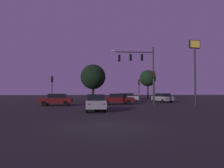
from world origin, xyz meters
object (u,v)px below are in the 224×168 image
Objects in this scene: car_crossing_left at (117,99)px; tree_behind_sign at (93,77)px; car_crossing_right at (57,99)px; tree_center_horizon at (93,77)px; traffic_signal_mast_arm at (141,65)px; car_parked_lot at (127,97)px; store_sign_illuminated at (195,58)px; tree_left_far at (148,78)px; traffic_light_corner_left at (154,82)px; traffic_light_corner_right at (52,84)px; car_far_lane at (162,98)px; car_nearside_lane at (96,102)px; traffic_light_median at (139,86)px.

tree_behind_sign is (-3.50, 13.97, 4.01)m from car_crossing_left.
tree_center_horizon is (4.52, 10.60, 3.72)m from car_crossing_right.
car_crossing_right is at bearing -175.23° from traffic_signal_mast_arm.
car_parked_lot is 0.61× the size of store_sign_illuminated.
tree_left_far is at bearing 23.82° from tree_behind_sign.
tree_center_horizon reaches higher than traffic_light_corner_left.
car_parked_lot is at bearing 28.23° from traffic_light_corner_right.
traffic_signal_mast_arm is 16.31m from tree_behind_sign.
traffic_light_corner_right is at bearing -151.77° from car_parked_lot.
store_sign_illuminated is at bearing -63.98° from car_parked_lot.
traffic_light_corner_right is 4.41m from car_crossing_right.
traffic_signal_mast_arm is 1.75× the size of car_crossing_left.
car_far_lane is at bearing 48.31° from traffic_signal_mast_arm.
car_crossing_left is (-4.15, 3.86, -2.22)m from traffic_light_corner_left.
traffic_light_corner_left is at bearing 37.80° from car_nearside_lane.
car_parked_lot is (5.79, 17.76, 0.00)m from car_nearside_lane.
traffic_light_corner_right is (-13.51, 5.68, -0.13)m from traffic_light_corner_left.
car_crossing_left is 22.57m from tree_left_far.
tree_behind_sign is at bearing 74.17° from car_crossing_right.
traffic_signal_mast_arm is 11.79m from tree_center_horizon.
traffic_light_median is 10.97m from store_sign_illuminated.
tree_left_far is at bearing 83.67° from car_far_lane.
car_far_lane is 0.53× the size of store_sign_illuminated.
tree_behind_sign is at bearing 104.07° from car_crossing_left.
traffic_light_corner_left is 24.48m from tree_left_far.
traffic_signal_mast_arm is 1.82× the size of car_nearside_lane.
traffic_light_median is 0.87× the size of car_nearside_lane.
traffic_signal_mast_arm reaches higher than traffic_light_corner_left.
traffic_light_corner_left is 0.87× the size of car_parked_lot.
traffic_light_corner_right reaches higher than traffic_light_median.
store_sign_illuminated is (12.07, 4.90, 5.04)m from car_nearside_lane.
traffic_light_corner_left is at bearing -9.62° from car_crossing_right.
car_nearside_lane is 17.97m from car_far_lane.
car_far_lane is 6.51m from car_parked_lot.
store_sign_illuminated is at bearing -19.06° from traffic_light_corner_right.
car_far_lane is at bearing -34.44° from car_parked_lot.
traffic_light_corner_right reaches higher than car_far_lane.
traffic_light_corner_right is 0.59× the size of tree_center_horizon.
traffic_light_corner_right is at bearing 168.98° from car_crossing_left.
traffic_light_corner_right is 13.89m from traffic_light_median.
car_crossing_left and car_parked_lot have the same top height.
store_sign_illuminated is at bearing 22.08° from car_nearside_lane.
car_nearside_lane is at bearing -128.42° from car_far_lane.
car_crossing_right is (-11.20, -0.94, -4.69)m from traffic_signal_mast_arm.
traffic_light_median reaches higher than car_parked_lot.
tree_behind_sign is at bearing 114.39° from traffic_signal_mast_arm.
car_crossing_left is (3.03, 9.43, 0.00)m from car_nearside_lane.
car_crossing_left is at bearing 164.93° from traffic_signal_mast_arm.
traffic_signal_mast_arm is 3.99m from traffic_light_corner_left.
car_nearside_lane is at bearing -108.06° from car_parked_lot.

